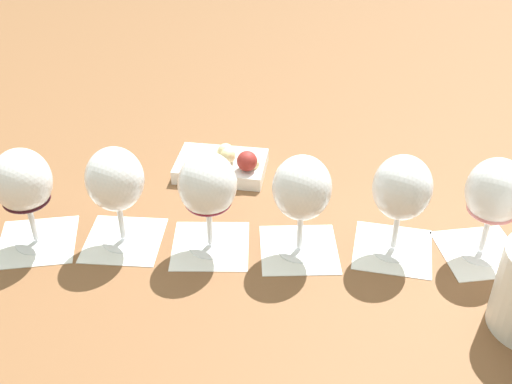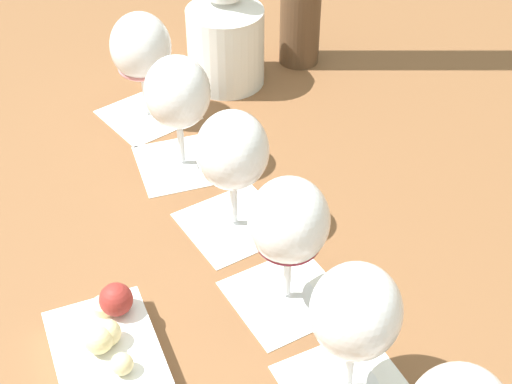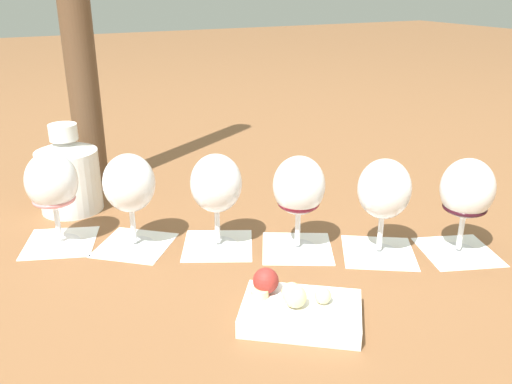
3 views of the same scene
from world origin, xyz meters
name	(u,v)px [view 1 (image 1 of 3)]	position (x,y,z in m)	size (l,w,h in m)	color
ground_plane	(253,245)	(0.00, 0.00, 0.00)	(8.00, 8.00, 0.00)	brown
tasting_card_0	(480,252)	(-0.30, 0.17, 0.00)	(0.15, 0.15, 0.00)	white
tasting_card_1	(393,249)	(-0.18, 0.11, 0.00)	(0.16, 0.16, 0.00)	white
tasting_card_2	(299,249)	(-0.06, 0.04, 0.00)	(0.16, 0.16, 0.00)	white
tasting_card_3	(211,246)	(0.06, -0.03, 0.00)	(0.16, 0.16, 0.00)	white
tasting_card_4	(124,240)	(0.17, -0.10, 0.00)	(0.16, 0.16, 0.00)	white
tasting_card_5	(37,241)	(0.29, -0.16, 0.00)	(0.15, 0.15, 0.00)	white
wine_glass_0	(495,195)	(-0.30, 0.17, 0.11)	(0.09, 0.09, 0.16)	white
wine_glass_1	(402,192)	(-0.18, 0.11, 0.11)	(0.09, 0.09, 0.16)	white
wine_glass_2	(302,192)	(-0.06, 0.04, 0.11)	(0.09, 0.09, 0.16)	white
wine_glass_3	(208,189)	(0.06, -0.03, 0.11)	(0.09, 0.09, 0.16)	white
wine_glass_4	(115,183)	(0.17, -0.10, 0.11)	(0.09, 0.09, 0.16)	white
wine_glass_5	(23,185)	(0.29, -0.16, 0.11)	(0.09, 0.09, 0.16)	white
snack_dish	(224,164)	(-0.05, -0.20, 0.02)	(0.19, 0.18, 0.06)	white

